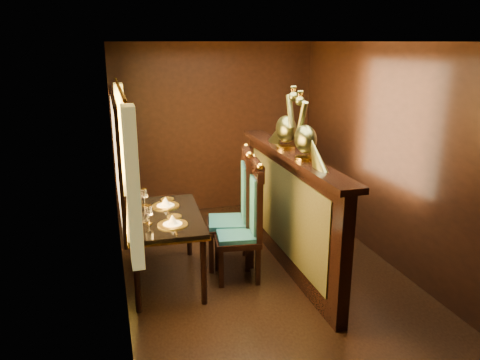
{
  "coord_description": "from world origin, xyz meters",
  "views": [
    {
      "loc": [
        -1.56,
        -4.24,
        2.51
      ],
      "look_at": [
        -0.24,
        0.35,
        1.08
      ],
      "focal_mm": 35.0,
      "sensor_mm": 36.0,
      "label": 1
    }
  ],
  "objects": [
    {
      "name": "ground",
      "position": [
        0.0,
        0.0,
        0.0
      ],
      "size": [
        5.0,
        5.0,
        0.0
      ],
      "primitive_type": "plane",
      "color": "black",
      "rests_on": "ground"
    },
    {
      "name": "room_shell",
      "position": [
        -0.09,
        0.02,
        1.58
      ],
      "size": [
        3.04,
        5.04,
        2.52
      ],
      "color": "black",
      "rests_on": "ground"
    },
    {
      "name": "partition",
      "position": [
        0.32,
        0.3,
        0.71
      ],
      "size": [
        0.26,
        2.7,
        1.36
      ],
      "color": "black",
      "rests_on": "ground"
    },
    {
      "name": "dining_table",
      "position": [
        -1.05,
        0.4,
        0.68
      ],
      "size": [
        0.84,
        1.32,
        0.96
      ],
      "rotation": [
        0.0,
        0.0,
        -0.05
      ],
      "color": "black",
      "rests_on": "ground"
    },
    {
      "name": "chair_left",
      "position": [
        -0.18,
        0.22,
        0.7
      ],
      "size": [
        0.54,
        0.56,
        1.34
      ],
      "rotation": [
        0.0,
        0.0,
        -0.13
      ],
      "color": "black",
      "rests_on": "ground"
    },
    {
      "name": "chair_right",
      "position": [
        -0.18,
        0.55,
        0.73
      ],
      "size": [
        0.6,
        0.62,
        1.39
      ],
      "rotation": [
        0.0,
        0.0,
        -0.21
      ],
      "color": "black",
      "rests_on": "ground"
    },
    {
      "name": "peacock_left",
      "position": [
        0.33,
        -0.05,
        1.7
      ],
      "size": [
        0.21,
        0.57,
        0.68
      ],
      "primitive_type": null,
      "color": "#174734",
      "rests_on": "partition"
    },
    {
      "name": "peacock_right",
      "position": [
        0.33,
        0.47,
        1.71
      ],
      "size": [
        0.22,
        0.59,
        0.71
      ],
      "primitive_type": null,
      "color": "#174734",
      "rests_on": "partition"
    }
  ]
}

